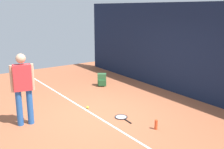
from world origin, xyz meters
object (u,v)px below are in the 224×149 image
object	(u,v)px
backpack	(102,80)
water_bottle	(156,125)
tennis_ball_near_player	(87,107)
tennis_player	(23,85)
tennis_racket	(122,117)

from	to	relation	value
backpack	water_bottle	world-z (taller)	backpack
tennis_ball_near_player	tennis_player	bearing A→B (deg)	-88.76
tennis_player	tennis_racket	world-z (taller)	tennis_player
tennis_racket	water_bottle	distance (m)	1.00
tennis_racket	tennis_player	bearing A→B (deg)	68.68
tennis_player	backpack	bearing A→B (deg)	-140.35
backpack	water_bottle	distance (m)	3.74
tennis_player	backpack	size ratio (longest dim) A/B	3.86
water_bottle	tennis_racket	bearing A→B (deg)	-166.00
tennis_racket	water_bottle	size ratio (longest dim) A/B	2.74
tennis_player	water_bottle	bearing A→B (deg)	152.27
backpack	tennis_racket	bearing A→B (deg)	-78.54
tennis_ball_near_player	water_bottle	bearing A→B (deg)	17.15
tennis_player	tennis_ball_near_player	bearing A→B (deg)	-166.08
backpack	tennis_player	bearing A→B (deg)	-118.28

